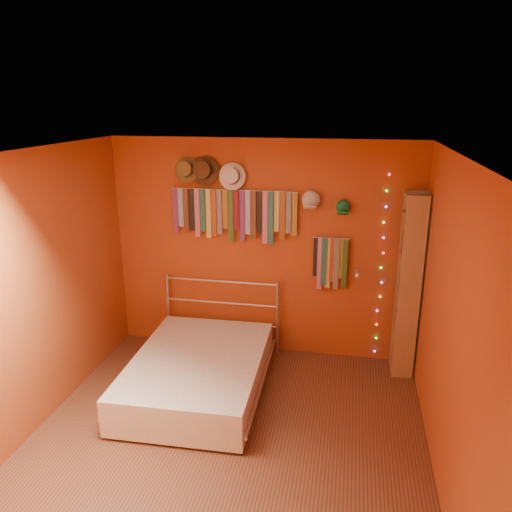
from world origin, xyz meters
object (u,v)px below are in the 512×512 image
Objects in this scene: tie_rack at (234,212)px; bed at (198,372)px; reading_lamp at (357,275)px; bookshelf at (413,285)px.

tie_rack is 0.76× the size of bed.
reading_lamp reaches higher than bed.
bed is (-2.13, -0.84, -0.80)m from bookshelf.
bed is at bearing -98.86° from tie_rack.
bookshelf is 2.43m from bed.
tie_rack is at bearing 79.69° from bed.
reading_lamp is 1.97m from bed.
tie_rack reaches higher than bed.
tie_rack is 1.53m from reading_lamp.
bookshelf is (0.58, 0.01, -0.08)m from reading_lamp.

